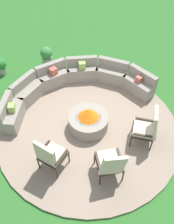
{
  "coord_description": "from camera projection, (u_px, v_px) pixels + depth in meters",
  "views": [
    {
      "loc": [
        -0.81,
        -4.17,
        5.29
      ],
      "look_at": [
        0.0,
        0.2,
        0.45
      ],
      "focal_mm": 38.76,
      "sensor_mm": 36.0,
      "label": 1
    }
  ],
  "objects": [
    {
      "name": "lounge_chair_back_left",
      "position": [
        148.0,
        127.0,
        5.98
      ],
      "size": [
        0.76,
        0.77,
        1.13
      ],
      "rotation": [
        0.0,
        0.0,
        7.43
      ],
      "color": "#2D2319",
      "rests_on": "patio_circle"
    },
    {
      "name": "patio_circle",
      "position": [
        88.0,
        127.0,
        6.75
      ],
      "size": [
        4.99,
        4.99,
        0.06
      ],
      "primitive_type": "cylinder",
      "color": "gray",
      "rests_on": "ground_plane"
    },
    {
      "name": "potted_plant_0",
      "position": [
        47.0,
        56.0,
        8.46
      ],
      "size": [
        0.42,
        0.42,
        0.72
      ],
      "color": "#A89E8E",
      "rests_on": "ground_plane"
    },
    {
      "name": "lounge_chair_front_right",
      "position": [
        110.0,
        163.0,
        5.35
      ],
      "size": [
        0.62,
        0.61,
        1.03
      ],
      "rotation": [
        0.0,
        0.0,
        6.3
      ],
      "color": "#2D2319",
      "rests_on": "patio_circle"
    },
    {
      "name": "potted_plant_1",
      "position": [
        1.0,
        65.0,
        8.2
      ],
      "size": [
        0.38,
        0.38,
        0.57
      ],
      "color": "#A89E8E",
      "rests_on": "ground_plane"
    },
    {
      "name": "lounge_chair_front_left",
      "position": [
        50.0,
        155.0,
        5.43
      ],
      "size": [
        0.78,
        0.81,
        1.16
      ],
      "rotation": [
        0.0,
        0.0,
        5.57
      ],
      "color": "#2D2319",
      "rests_on": "patio_circle"
    },
    {
      "name": "fire_pit",
      "position": [
        88.0,
        120.0,
        6.53
      ],
      "size": [
        1.08,
        1.08,
        0.7
      ],
      "color": "gray",
      "rests_on": "patio_circle"
    },
    {
      "name": "ground_plane",
      "position": [
        88.0,
        128.0,
        6.77
      ],
      "size": [
        24.0,
        24.0,
        0.0
      ],
      "primitive_type": "plane",
      "color": "#2D6B28"
    },
    {
      "name": "curved_stone_bench",
      "position": [
        72.0,
        84.0,
        7.47
      ],
      "size": [
        4.61,
        2.33,
        0.76
      ],
      "color": "gray",
      "rests_on": "patio_circle"
    }
  ]
}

